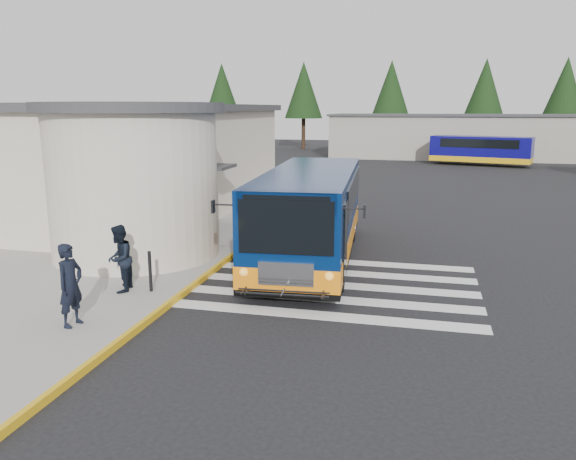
% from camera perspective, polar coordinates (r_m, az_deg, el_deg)
% --- Properties ---
extents(ground, '(140.00, 140.00, 0.00)m').
position_cam_1_polar(ground, '(16.33, 6.46, -4.83)').
color(ground, black).
rests_on(ground, ground).
extents(sidewalk, '(10.00, 34.00, 0.15)m').
position_cam_1_polar(sidewalk, '(22.80, -15.22, -0.06)').
color(sidewalk, gray).
rests_on(sidewalk, ground).
extents(curb_strip, '(0.12, 34.00, 0.16)m').
position_cam_1_polar(curb_strip, '(20.91, -3.22, -0.73)').
color(curb_strip, gold).
rests_on(curb_strip, ground).
extents(station_building, '(12.70, 18.70, 4.80)m').
position_cam_1_polar(station_building, '(25.84, -16.07, 6.90)').
color(station_building, '#B7AB9B').
rests_on(station_building, ground).
extents(crosswalk, '(8.00, 5.35, 0.01)m').
position_cam_1_polar(crosswalk, '(15.64, 4.27, -5.54)').
color(crosswalk, silver).
rests_on(crosswalk, ground).
extents(depot_building, '(26.40, 8.40, 4.20)m').
position_cam_1_polar(depot_building, '(57.72, 17.83, 9.06)').
color(depot_building, gray).
rests_on(depot_building, ground).
extents(tree_line, '(58.40, 4.40, 10.00)m').
position_cam_1_polar(tree_line, '(65.69, 17.87, 13.46)').
color(tree_line, black).
rests_on(tree_line, ground).
extents(transit_bus, '(3.82, 10.32, 2.87)m').
position_cam_1_polar(transit_bus, '(17.88, 2.29, 1.27)').
color(transit_bus, '#071F53').
rests_on(transit_bus, ground).
extents(pedestrian_a, '(0.53, 0.72, 1.83)m').
position_cam_1_polar(pedestrian_a, '(12.98, -21.24, -5.23)').
color(pedestrian_a, black).
rests_on(pedestrian_a, sidewalk).
extents(pedestrian_b, '(0.84, 0.97, 1.74)m').
position_cam_1_polar(pedestrian_b, '(14.98, -16.76, -2.80)').
color(pedestrian_b, black).
rests_on(pedestrian_b, sidewalk).
extents(bollard, '(0.09, 0.09, 1.07)m').
position_cam_1_polar(bollard, '(14.86, -13.83, -4.10)').
color(bollard, black).
rests_on(bollard, sidewalk).
extents(far_bus_a, '(8.47, 4.40, 2.10)m').
position_cam_1_polar(far_bus_a, '(50.61, 18.99, 7.77)').
color(far_bus_a, '#0B0861').
rests_on(far_bus_a, ground).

